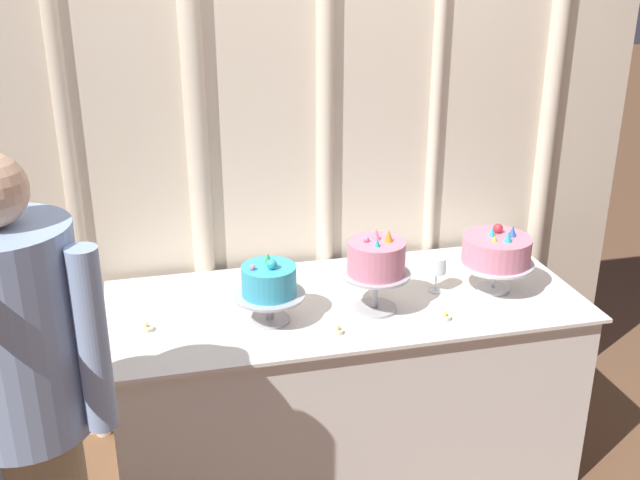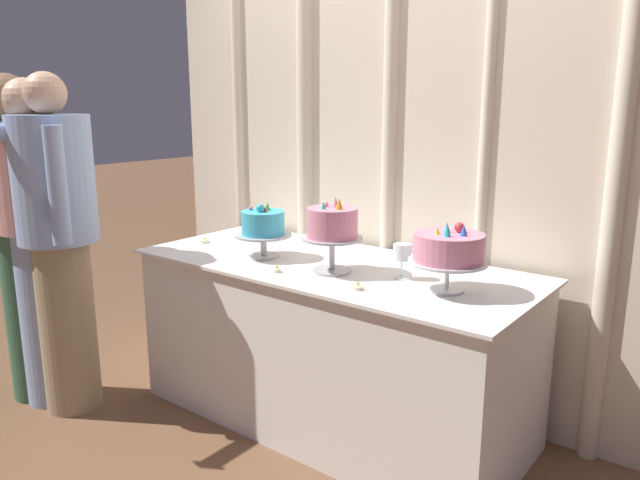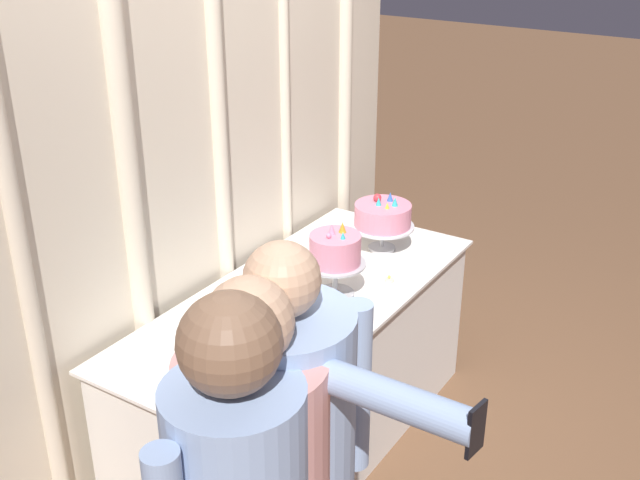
{
  "view_description": "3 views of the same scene",
  "coord_description": "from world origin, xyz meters",
  "views": [
    {
      "loc": [
        -0.74,
        -2.53,
        2.16
      ],
      "look_at": [
        -0.08,
        0.22,
        1.01
      ],
      "focal_mm": 42.29,
      "sensor_mm": 36.0,
      "label": 1
    },
    {
      "loc": [
        1.63,
        -2.08,
        1.53
      ],
      "look_at": [
        -0.08,
        0.11,
        0.9
      ],
      "focal_mm": 33.9,
      "sensor_mm": 36.0,
      "label": 2
    },
    {
      "loc": [
        -2.48,
        -1.58,
        2.45
      ],
      "look_at": [
        0.09,
        0.06,
        1.04
      ],
      "focal_mm": 43.59,
      "sensor_mm": 36.0,
      "label": 3
    }
  ],
  "objects": [
    {
      "name": "wine_glass",
      "position": [
        0.38,
        0.09,
        0.91
      ],
      "size": [
        0.08,
        0.08,
        0.15
      ],
      "color": "silver",
      "rests_on": "cake_table"
    },
    {
      "name": "cake_display_leftmost",
      "position": [
        -0.33,
        -0.01,
        0.95
      ],
      "size": [
        0.27,
        0.27,
        0.27
      ],
      "color": "#B2B2B7",
      "rests_on": "cake_table"
    },
    {
      "name": "cake_display_rightmost",
      "position": [
        0.62,
        0.04,
        0.97
      ],
      "size": [
        0.31,
        0.31,
        0.28
      ],
      "color": "silver",
      "rests_on": "cake_table"
    },
    {
      "name": "guest_man_dark_suit",
      "position": [
        -1.13,
        -0.6,
        0.9
      ],
      "size": [
        0.5,
        0.5,
        1.67
      ],
      "color": "#9E8966",
      "rests_on": "ground_plane"
    },
    {
      "name": "tealight_near_left",
      "position": [
        -0.1,
        -0.17,
        0.8
      ],
      "size": [
        0.04,
        0.04,
        0.03
      ],
      "color": "beige",
      "rests_on": "cake_table"
    },
    {
      "name": "cake_display_center",
      "position": [
        0.09,
        -0.01,
        1.0
      ],
      "size": [
        0.27,
        0.27,
        0.34
      ],
      "color": "#B2B2B7",
      "rests_on": "cake_table"
    },
    {
      "name": "tealight_far_left",
      "position": [
        -0.79,
        0.02,
        0.8
      ],
      "size": [
        0.05,
        0.05,
        0.03
      ],
      "color": "beige",
      "rests_on": "cake_table"
    },
    {
      "name": "cake_table",
      "position": [
        0.0,
        0.1,
        0.4
      ],
      "size": [
        1.9,
        0.82,
        0.8
      ],
      "color": "white",
      "rests_on": "ground_plane"
    },
    {
      "name": "draped_curtain",
      "position": [
        0.0,
        0.57,
        1.45
      ],
      "size": [
        2.96,
        0.15,
        2.8
      ],
      "color": "beige",
      "rests_on": "ground_plane"
    },
    {
      "name": "tealight_near_right",
      "position": [
        0.33,
        -0.16,
        0.8
      ],
      "size": [
        0.04,
        0.04,
        0.03
      ],
      "color": "beige",
      "rests_on": "cake_table"
    },
    {
      "name": "ground_plane",
      "position": [
        0.0,
        0.0,
        0.0
      ],
      "size": [
        24.0,
        24.0,
        0.0
      ],
      "primitive_type": "plane",
      "color": "brown"
    }
  ]
}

